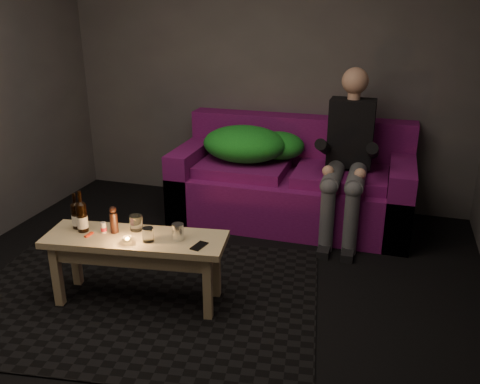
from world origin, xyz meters
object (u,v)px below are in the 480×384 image
object	(u,v)px
coffee_table	(136,248)
steel_cup	(178,232)
person	(348,152)
beer_bottle_b	(82,217)
beer_bottle_a	(76,215)
sofa	(292,185)

from	to	relation	value
coffee_table	steel_cup	bearing A→B (deg)	8.55
coffee_table	steel_cup	size ratio (longest dim) A/B	11.56
person	beer_bottle_b	xyz separation A→B (m)	(-1.58, -1.56, -0.14)
beer_bottle_b	steel_cup	xyz separation A→B (m)	(0.66, 0.07, -0.05)
person	coffee_table	bearing A→B (deg)	-128.28
person	beer_bottle_b	bearing A→B (deg)	-135.39
beer_bottle_a	beer_bottle_b	bearing A→B (deg)	-26.76
sofa	steel_cup	world-z (taller)	sofa
person	beer_bottle_a	distance (m)	2.25
sofa	beer_bottle_a	xyz separation A→B (m)	(-1.15, -1.70, 0.25)
beer_bottle_b	beer_bottle_a	bearing A→B (deg)	153.24
sofa	steel_cup	distance (m)	1.73
person	beer_bottle_b	world-z (taller)	person
sofa	steel_cup	xyz separation A→B (m)	(-0.43, -1.67, 0.21)
sofa	steel_cup	bearing A→B (deg)	-104.34
beer_bottle_b	coffee_table	bearing A→B (deg)	3.86
beer_bottle_a	beer_bottle_b	world-z (taller)	beer_bottle_b
beer_bottle_b	sofa	bearing A→B (deg)	57.97
sofa	beer_bottle_a	world-z (taller)	sofa
beer_bottle_a	beer_bottle_b	distance (m)	0.08
person	coffee_table	distance (m)	1.99
coffee_table	beer_bottle_b	distance (m)	0.42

